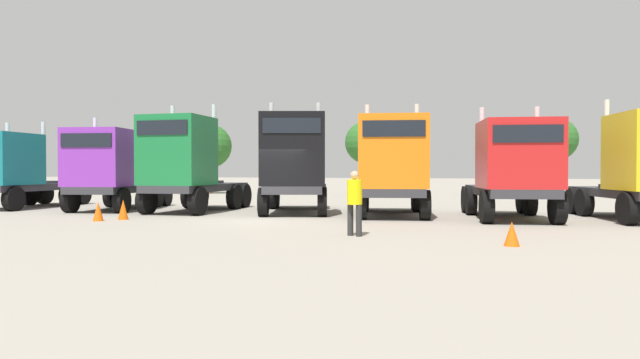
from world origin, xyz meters
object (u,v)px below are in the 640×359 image
object	(u,v)px
traffic_cone_mid	(98,211)
traffic_cone_far	(512,234)
semi_truck_red	(514,168)
semi_truck_teal	(12,169)
semi_truck_orange	(392,165)
traffic_cone_near	(123,210)
semi_truck_purple	(109,169)
semi_truck_black	(294,164)
semi_truck_green	(185,163)
visitor_in_hivis	(355,198)

from	to	relation	value
traffic_cone_mid	traffic_cone_far	distance (m)	13.47
semi_truck_red	semi_truck_teal	bearing A→B (deg)	-98.43
semi_truck_orange	traffic_cone_near	world-z (taller)	semi_truck_orange
semi_truck_orange	semi_truck_purple	bearing A→B (deg)	-98.41
traffic_cone_near	traffic_cone_mid	xyz separation A→B (m)	(-0.48, -0.71, -0.02)
semi_truck_black	semi_truck_green	bearing A→B (deg)	-97.91
semi_truck_purple	traffic_cone_far	world-z (taller)	semi_truck_purple
semi_truck_purple	semi_truck_black	distance (m)	8.16
semi_truck_teal	semi_truck_black	distance (m)	13.17
semi_truck_black	visitor_in_hivis	xyz separation A→B (m)	(3.90, -6.28, -1.00)
semi_truck_orange	visitor_in_hivis	xyz separation A→B (m)	(-0.03, -6.03, -0.93)
semi_truck_black	visitor_in_hivis	size ratio (longest dim) A/B	4.00
semi_truck_teal	semi_truck_black	bearing A→B (deg)	88.44
semi_truck_teal	traffic_cone_far	distance (m)	21.88
visitor_in_hivis	traffic_cone_far	xyz separation A→B (m)	(3.88, -0.84, -0.71)
semi_truck_red	traffic_cone_mid	xyz separation A→B (m)	(-13.62, -4.16, -1.48)
semi_truck_teal	semi_truck_orange	world-z (taller)	semi_truck_orange
semi_truck_green	semi_truck_red	distance (m)	12.63
traffic_cone_mid	semi_truck_black	bearing A→B (deg)	40.59
semi_truck_black	traffic_cone_near	xyz separation A→B (m)	(-4.98, -3.97, -1.64)
semi_truck_orange	traffic_cone_far	xyz separation A→B (m)	(3.85, -6.87, -1.64)
semi_truck_red	traffic_cone_near	bearing A→B (deg)	-84.68
semi_truck_teal	semi_truck_green	size ratio (longest dim) A/B	1.02
semi_truck_orange	visitor_in_hivis	distance (m)	6.10
semi_truck_green	traffic_cone_mid	xyz separation A→B (m)	(-0.99, -4.01, -1.68)
visitor_in_hivis	semi_truck_black	bearing A→B (deg)	-123.70
visitor_in_hivis	semi_truck_red	bearing A→B (deg)	168.01
semi_truck_purple	traffic_cone_far	bearing A→B (deg)	57.56
semi_truck_teal	semi_truck_green	distance (m)	8.67
traffic_cone_near	traffic_cone_mid	world-z (taller)	traffic_cone_near
traffic_cone_mid	semi_truck_teal	bearing A→B (deg)	153.65
semi_truck_purple	semi_truck_black	xyz separation A→B (m)	(8.13, 0.70, 0.20)
semi_truck_orange	semi_truck_black	bearing A→B (deg)	-104.22
traffic_cone_near	semi_truck_orange	bearing A→B (deg)	22.64
semi_truck_green	semi_truck_purple	bearing A→B (deg)	-92.07
semi_truck_green	semi_truck_orange	world-z (taller)	semi_truck_green
semi_truck_purple	visitor_in_hivis	distance (m)	13.28
traffic_cone_far	semi_truck_black	bearing A→B (deg)	137.54
semi_truck_purple	semi_truck_green	bearing A→B (deg)	80.00
traffic_cone_mid	visitor_in_hivis	bearing A→B (deg)	-9.72
traffic_cone_near	semi_truck_green	bearing A→B (deg)	81.13
visitor_in_hivis	traffic_cone_mid	bearing A→B (deg)	-75.23
semi_truck_red	traffic_cone_near	xyz separation A→B (m)	(-13.14, -3.45, -1.46)
traffic_cone_mid	semi_truck_orange	bearing A→B (deg)	25.25
traffic_cone_near	semi_truck_red	bearing A→B (deg)	14.72
semi_truck_teal	traffic_cone_mid	world-z (taller)	semi_truck_teal
semi_truck_black	semi_truck_red	size ratio (longest dim) A/B	1.12
semi_truck_green	semi_truck_orange	xyz separation A→B (m)	(8.40, 0.42, -0.08)
semi_truck_purple	traffic_cone_mid	xyz separation A→B (m)	(2.67, -3.98, -1.46)
semi_truck_purple	visitor_in_hivis	size ratio (longest dim) A/B	3.54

